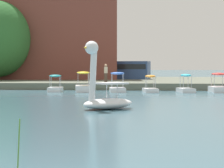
{
  "coord_description": "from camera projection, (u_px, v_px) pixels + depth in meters",
  "views": [
    {
      "loc": [
        2.2,
        -5.27,
        1.97
      ],
      "look_at": [
        0.28,
        17.08,
        1.05
      ],
      "focal_mm": 68.01,
      "sensor_mm": 36.0,
      "label": 1
    }
  ],
  "objects": [
    {
      "name": "pedal_boat_yellow",
      "position": [
        83.0,
        86.0,
        33.28
      ],
      "size": [
        1.56,
        2.5,
        1.6
      ],
      "color": "white",
      "rests_on": "ground_plane"
    },
    {
      "name": "pedal_boat_cyan",
      "position": [
        186.0,
        87.0,
        32.52
      ],
      "size": [
        1.4,
        2.11,
        1.41
      ],
      "color": "white",
      "rests_on": "ground_plane"
    },
    {
      "name": "shore_bank_far",
      "position": [
        128.0,
        82.0,
        46.93
      ],
      "size": [
        112.56,
        23.42,
        0.58
      ],
      "primitive_type": "cube",
      "color": "#5B6051",
      "rests_on": "ground_plane"
    },
    {
      "name": "pedal_boat_teal",
      "position": [
        55.0,
        87.0,
        33.53
      ],
      "size": [
        1.17,
        1.88,
        1.35
      ],
      "color": "white",
      "rests_on": "ground_plane"
    },
    {
      "name": "apartment_block",
      "position": [
        54.0,
        30.0,
        51.49
      ],
      "size": [
        16.22,
        14.41,
        11.75
      ],
      "primitive_type": "cube",
      "rotation": [
        0.0,
        0.0,
        0.09
      ],
      "color": "brown",
      "rests_on": "shore_bank_far"
    },
    {
      "name": "pedal_boat_red",
      "position": [
        218.0,
        86.0,
        32.72
      ],
      "size": [
        1.31,
        2.29,
        1.51
      ],
      "color": "white",
      "rests_on": "ground_plane"
    },
    {
      "name": "pedal_boat_blue",
      "position": [
        117.0,
        86.0,
        33.13
      ],
      "size": [
        1.46,
        2.19,
        1.55
      ],
      "color": "white",
      "rests_on": "ground_plane"
    },
    {
      "name": "parked_van",
      "position": [
        130.0,
        69.0,
        47.63
      ],
      "size": [
        4.71,
        2.72,
        2.0
      ],
      "color": "navy",
      "rests_on": "shore_bank_far"
    },
    {
      "name": "person_on_path",
      "position": [
        106.0,
        72.0,
        37.71
      ],
      "size": [
        0.31,
        0.31,
        1.62
      ],
      "color": "#47382D",
      "rests_on": "shore_bank_far"
    },
    {
      "name": "pedal_boat_orange",
      "position": [
        150.0,
        87.0,
        32.71
      ],
      "size": [
        1.32,
        1.9,
        1.34
      ],
      "color": "white",
      "rests_on": "ground_plane"
    },
    {
      "name": "swan_boat",
      "position": [
        105.0,
        93.0,
        19.56
      ],
      "size": [
        2.78,
        2.57,
        3.13
      ],
      "color": "white",
      "rests_on": "ground_plane"
    }
  ]
}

